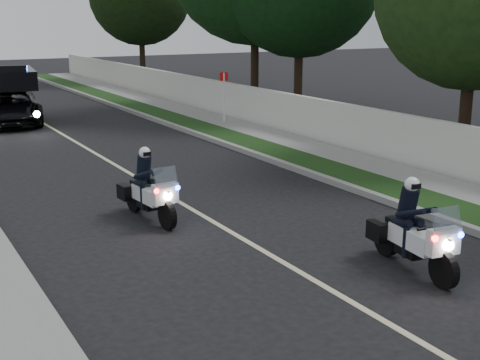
% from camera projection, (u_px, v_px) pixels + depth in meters
% --- Properties ---
extents(ground, '(120.00, 120.00, 0.00)m').
position_uv_depth(ground, '(328.00, 288.00, 10.13)').
color(ground, black).
rests_on(ground, ground).
extents(curb_right, '(0.20, 60.00, 0.15)m').
position_uv_depth(curb_right, '(238.00, 148.00, 20.49)').
color(curb_right, gray).
rests_on(curb_right, ground).
extents(grass_verge, '(1.20, 60.00, 0.16)m').
position_uv_depth(grass_verge, '(257.00, 146.00, 20.82)').
color(grass_verge, '#193814').
rests_on(grass_verge, ground).
extents(sidewalk_right, '(1.40, 60.00, 0.16)m').
position_uv_depth(sidewalk_right, '(290.00, 142.00, 21.45)').
color(sidewalk_right, gray).
rests_on(sidewalk_right, ground).
extents(property_wall, '(0.22, 60.00, 1.50)m').
position_uv_depth(property_wall, '(315.00, 120.00, 21.77)').
color(property_wall, beige).
rests_on(property_wall, ground).
extents(lane_marking, '(0.12, 50.00, 0.01)m').
position_uv_depth(lane_marking, '(116.00, 165.00, 18.52)').
color(lane_marking, '#BFB78C').
rests_on(lane_marking, ground).
extents(police_moto_left, '(0.80, 1.88, 1.56)m').
position_uv_depth(police_moto_left, '(150.00, 220.00, 13.56)').
color(police_moto_left, silver).
rests_on(police_moto_left, ground).
extents(police_moto_right, '(0.91, 1.96, 1.60)m').
position_uv_depth(police_moto_right, '(411.00, 270.00, 10.87)').
color(police_moto_right, silver).
rests_on(police_moto_right, ground).
extents(police_suv, '(3.09, 5.49, 2.53)m').
position_uv_depth(police_suv, '(9.00, 124.00, 25.69)').
color(police_suv, black).
rests_on(police_suv, ground).
extents(sign_post, '(0.39, 0.39, 2.16)m').
position_uv_depth(sign_post, '(224.00, 126.00, 25.15)').
color(sign_post, '#A0230B').
rests_on(sign_post, ground).
extents(tree_right_b, '(6.09, 6.09, 9.58)m').
position_uv_depth(tree_right_b, '(461.00, 159.00, 19.28)').
color(tree_right_b, '#224216').
rests_on(tree_right_b, ground).
extents(tree_right_c, '(8.53, 8.53, 11.38)m').
position_uv_depth(tree_right_c, '(297.00, 116.00, 27.79)').
color(tree_right_c, black).
rests_on(tree_right_c, ground).
extents(tree_right_d, '(9.61, 9.61, 13.39)m').
position_uv_depth(tree_right_d, '(254.00, 110.00, 29.42)').
color(tree_right_d, '#153D14').
rests_on(tree_right_d, ground).
extents(tree_right_e, '(6.59, 6.59, 10.83)m').
position_uv_depth(tree_right_e, '(143.00, 82.00, 42.01)').
color(tree_right_e, black).
rests_on(tree_right_e, ground).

